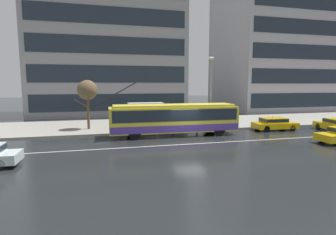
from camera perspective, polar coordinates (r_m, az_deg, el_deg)
ground_plane at (r=21.91m, az=4.58°, el=-4.97°), size 160.00×160.00×0.00m
sidewalk_slab at (r=30.48m, az=-0.85°, el=-1.36°), size 80.00×10.00×0.14m
lane_centre_line at (r=20.80m, az=5.64°, el=-5.63°), size 72.00×0.14×0.01m
trolleybus at (r=23.78m, az=1.33°, el=-0.19°), size 12.57×2.74×5.37m
taxi_ahead_of_bus at (r=28.61m, az=21.83°, el=-1.16°), size 4.36×2.03×1.39m
bus_shelter at (r=26.97m, az=-4.86°, el=1.75°), size 3.53×1.62×2.59m
pedestrian_at_shelter at (r=28.69m, az=7.79°, el=0.13°), size 0.51×0.51×1.64m
pedestrian_approaching_curb at (r=26.72m, az=1.15°, el=1.29°), size 1.61×1.61×2.08m
pedestrian_walking_past at (r=27.14m, az=-9.90°, el=1.11°), size 1.14×1.14×2.02m
pedestrian_waiting_by_pole at (r=27.60m, az=6.30°, el=1.17°), size 1.63×1.63×1.92m
street_lamp at (r=27.36m, az=9.15°, el=6.54°), size 0.60×0.32×7.15m
street_tree_bare at (r=27.48m, az=-16.90°, el=5.51°), size 2.25×1.97×4.85m
office_tower_corner_left at (r=44.55m, az=-12.81°, el=21.29°), size 22.45×12.30×31.14m
office_tower_corner_right at (r=53.56m, az=21.74°, el=14.10°), size 19.20×15.56×22.97m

